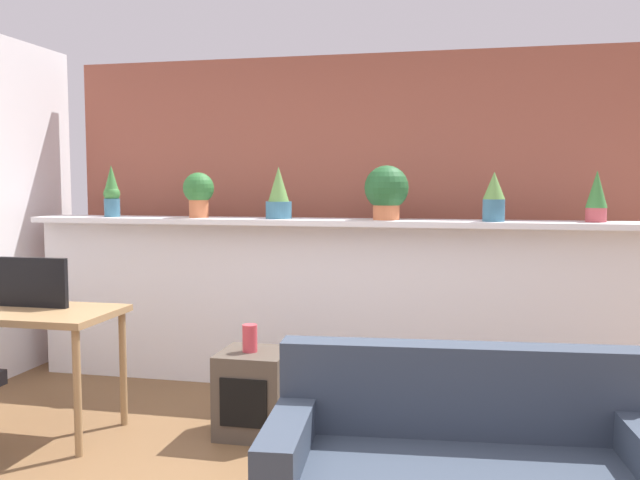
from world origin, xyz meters
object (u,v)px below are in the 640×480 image
object	(u,v)px
tv_monitor	(33,282)
vase_on_shelf	(250,338)
potted_plant_1	(199,192)
potted_plant_5	(597,196)
potted_plant_0	(112,193)
potted_plant_3	(386,190)
desk	(24,323)
potted_plant_4	(494,197)
potted_plant_2	(279,195)
side_cube_shelf	(254,393)

from	to	relation	value
tv_monitor	vase_on_shelf	distance (m)	1.35
potted_plant_1	potted_plant_5	bearing A→B (deg)	0.31
potted_plant_0	potted_plant_5	world-z (taller)	potted_plant_0
potted_plant_1	potted_plant_3	distance (m)	1.40
potted_plant_3	desk	distance (m)	2.48
potted_plant_1	tv_monitor	size ratio (longest dim) A/B	0.75
potted_plant_4	potted_plant_5	distance (m)	0.66
vase_on_shelf	potted_plant_4	bearing A→B (deg)	32.85
potted_plant_1	tv_monitor	xyz separation A→B (m)	(-0.59, -1.16, -0.53)
potted_plant_4	vase_on_shelf	bearing A→B (deg)	-147.15
potted_plant_0	vase_on_shelf	size ratio (longest dim) A/B	2.43
potted_plant_5	desk	world-z (taller)	potted_plant_5
potted_plant_3	potted_plant_2	bearing A→B (deg)	-179.40
potted_plant_3	potted_plant_5	world-z (taller)	potted_plant_3
potted_plant_4	desk	xyz separation A→B (m)	(-2.73, -1.18, -0.74)
tv_monitor	potted_plant_1	bearing A→B (deg)	63.01
tv_monitor	side_cube_shelf	distance (m)	1.49
potted_plant_1	desk	world-z (taller)	potted_plant_1
potted_plant_5	vase_on_shelf	size ratio (longest dim) A/B	2.10
potted_plant_1	potted_plant_3	size ratio (longest dim) A/B	0.88
potted_plant_3	potted_plant_5	xyz separation A→B (m)	(1.38, 0.02, -0.03)
potted_plant_2	side_cube_shelf	distance (m)	1.50
potted_plant_0	tv_monitor	size ratio (longest dim) A/B	0.88
potted_plant_3	potted_plant_4	size ratio (longest dim) A/B	1.14
vase_on_shelf	desk	bearing A→B (deg)	-168.47
desk	side_cube_shelf	xyz separation A→B (m)	(1.34, 0.27, -0.42)
desk	tv_monitor	distance (m)	0.25
potted_plant_4	potted_plant_5	bearing A→B (deg)	5.97
potted_plant_4	vase_on_shelf	distance (m)	1.88
potted_plant_5	side_cube_shelf	bearing A→B (deg)	-154.51
potted_plant_3	tv_monitor	distance (m)	2.36
potted_plant_0	potted_plant_5	distance (m)	3.47
side_cube_shelf	vase_on_shelf	xyz separation A→B (m)	(-0.02, -0.00, 0.33)
potted_plant_5	tv_monitor	xyz separation A→B (m)	(-3.37, -1.17, -0.51)
potted_plant_2	vase_on_shelf	distance (m)	1.27
potted_plant_2	potted_plant_3	world-z (taller)	potted_plant_3
potted_plant_2	potted_plant_4	distance (m)	1.51
potted_plant_0	vase_on_shelf	bearing A→B (deg)	-33.64
desk	tv_monitor	xyz separation A→B (m)	(0.02, 0.08, 0.23)
vase_on_shelf	potted_plant_0	bearing A→B (deg)	146.36
potted_plant_2	potted_plant_5	world-z (taller)	potted_plant_2
desk	vase_on_shelf	size ratio (longest dim) A/B	6.79
desk	tv_monitor	size ratio (longest dim) A/B	2.46
desk	potted_plant_0	bearing A→B (deg)	94.02
potted_plant_3	tv_monitor	xyz separation A→B (m)	(-1.99, -1.15, -0.54)
potted_plant_2	potted_plant_5	xyz separation A→B (m)	(2.16, 0.03, 0.00)
potted_plant_4	tv_monitor	world-z (taller)	potted_plant_4
tv_monitor	potted_plant_4	bearing A→B (deg)	22.09
side_cube_shelf	vase_on_shelf	distance (m)	0.33
potted_plant_2	side_cube_shelf	bearing A→B (deg)	-83.29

